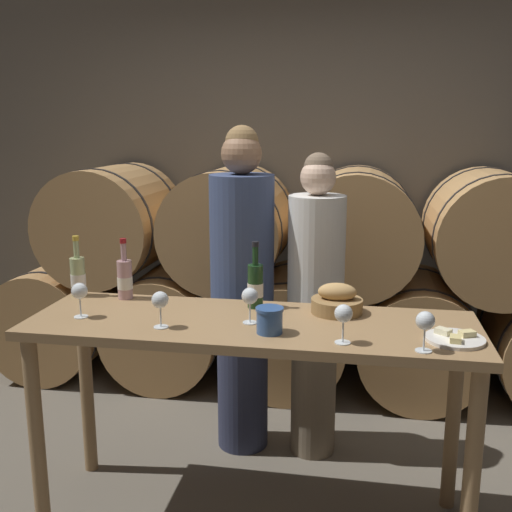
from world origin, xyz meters
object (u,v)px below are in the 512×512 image
at_px(person_left, 242,289).
at_px(wine_bottle_red, 255,285).
at_px(wine_bottle_white, 78,276).
at_px(blue_crock, 270,319).
at_px(tasting_table, 251,351).
at_px(wine_bottle_rose, 125,278).
at_px(person_right, 315,304).
at_px(cheese_plate, 455,338).
at_px(wine_glass_left, 160,301).
at_px(wine_glass_far_left, 80,292).
at_px(wine_glass_far_right, 425,322).
at_px(wine_glass_center, 249,297).
at_px(wine_glass_right, 344,315).
at_px(bread_basket, 337,302).

relative_size(person_left, wine_bottle_red, 5.74).
relative_size(wine_bottle_white, blue_crock, 2.63).
height_order(tasting_table, wine_bottle_rose, wine_bottle_rose).
bearing_deg(person_right, cheese_plate, -51.03).
height_order(tasting_table, wine_glass_left, wine_glass_left).
bearing_deg(wine_glass_far_left, wine_bottle_red, 20.80).
bearing_deg(blue_crock, tasting_table, 126.62).
bearing_deg(wine_glass_far_left, cheese_plate, -0.84).
xyz_separation_m(person_right, wine_glass_far_right, (0.45, -0.84, 0.21)).
xyz_separation_m(tasting_table, wine_glass_center, (-0.00, -0.03, 0.24)).
xyz_separation_m(person_left, wine_bottle_rose, (-0.48, -0.39, 0.13)).
relative_size(tasting_table, person_right, 1.18).
height_order(wine_bottle_white, wine_glass_left, wine_bottle_white).
height_order(wine_bottle_rose, wine_glass_center, wine_bottle_rose).
height_order(wine_glass_far_left, wine_glass_far_right, same).
height_order(cheese_plate, wine_glass_far_right, wine_glass_far_right).
height_order(wine_glass_left, wine_glass_center, same).
bearing_deg(wine_glass_left, tasting_table, 22.65).
distance_m(wine_bottle_red, cheese_plate, 0.87).
bearing_deg(wine_glass_center, wine_glass_right, -23.57).
bearing_deg(wine_bottle_red, wine_glass_center, -86.37).
bearing_deg(wine_glass_center, wine_bottle_red, 93.63).
height_order(wine_bottle_red, cheese_plate, wine_bottle_red).
bearing_deg(blue_crock, wine_glass_left, -178.46).
relative_size(cheese_plate, wine_glass_far_right, 1.48).
height_order(bread_basket, wine_glass_far_left, wine_glass_far_left).
height_order(wine_bottle_red, wine_glass_far_right, wine_bottle_red).
xyz_separation_m(person_right, wine_glass_right, (0.16, -0.81, 0.21)).
relative_size(tasting_table, bread_basket, 8.38).
xyz_separation_m(wine_bottle_red, wine_glass_right, (0.40, -0.38, 0.01)).
relative_size(person_left, wine_bottle_rose, 5.99).
bearing_deg(wine_glass_right, wine_glass_far_left, 173.83).
relative_size(wine_glass_far_left, wine_glass_far_right, 1.00).
distance_m(tasting_table, wine_bottle_rose, 0.71).
xyz_separation_m(wine_bottle_white, wine_glass_far_right, (1.54, -0.46, 0.01)).
height_order(person_right, wine_glass_center, person_right).
bearing_deg(cheese_plate, wine_bottle_white, 168.92).
bearing_deg(blue_crock, wine_glass_right, -12.57).
xyz_separation_m(bread_basket, wine_glass_left, (-0.69, -0.32, 0.06)).
bearing_deg(wine_glass_far_right, bread_basket, 129.00).
bearing_deg(cheese_plate, wine_glass_far_left, 179.16).
relative_size(blue_crock, wine_glass_far_right, 0.73).
distance_m(person_left, blue_crock, 0.79).
distance_m(person_right, wine_bottle_white, 1.18).
distance_m(person_right, wine_glass_left, 0.97).
bearing_deg(wine_glass_left, blue_crock, 1.54).
xyz_separation_m(person_right, wine_bottle_rose, (-0.86, -0.39, 0.20)).
distance_m(tasting_table, person_right, 0.65).
bearing_deg(cheese_plate, wine_glass_center, 174.92).
bearing_deg(wine_glass_far_right, wine_glass_left, 175.17).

